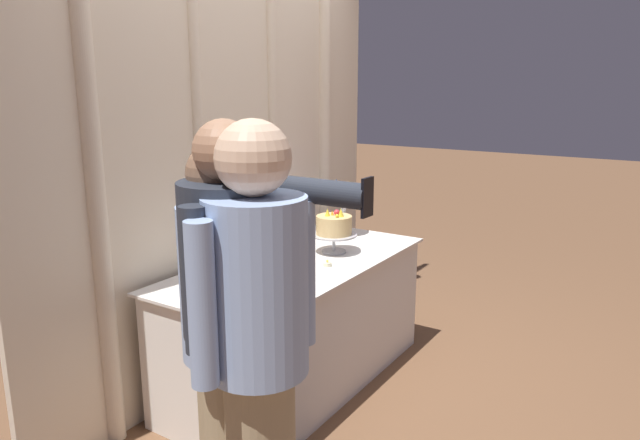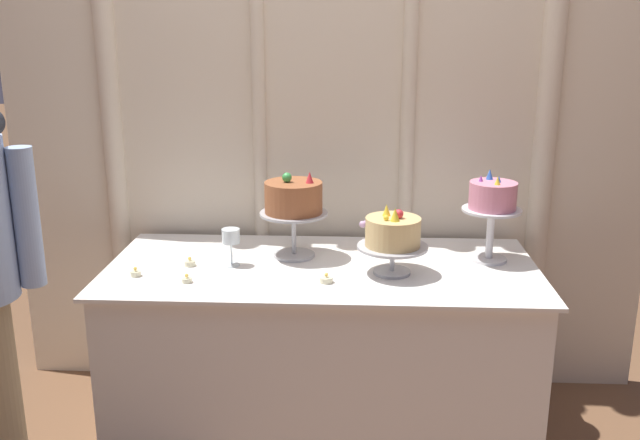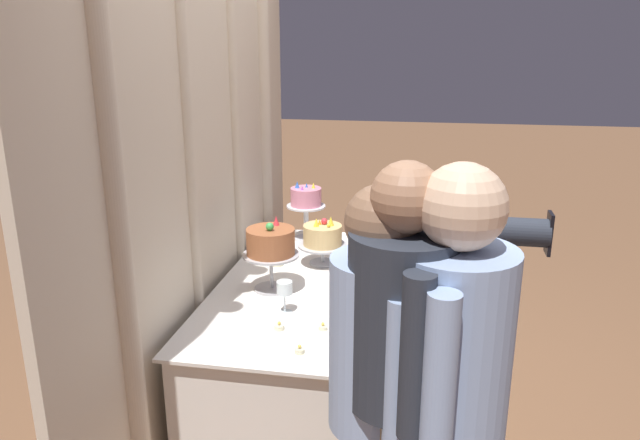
# 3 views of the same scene
# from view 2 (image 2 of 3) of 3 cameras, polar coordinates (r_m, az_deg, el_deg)

# --- Properties ---
(ground_plane) EXTENTS (24.00, 24.00, 0.00)m
(ground_plane) POSITION_cam_2_polar(r_m,az_deg,el_deg) (2.98, 0.07, -17.63)
(ground_plane) COLOR brown
(draped_curtain) EXTENTS (2.86, 0.15, 2.85)m
(draped_curtain) POSITION_cam_2_polar(r_m,az_deg,el_deg) (3.03, 0.79, 12.93)
(draped_curtain) COLOR beige
(draped_curtain) RESTS_ON ground_plane
(cake_table) EXTENTS (1.69, 0.78, 0.72)m
(cake_table) POSITION_cam_2_polar(r_m,az_deg,el_deg) (2.89, 0.17, -10.53)
(cake_table) COLOR white
(cake_table) RESTS_ON ground_plane
(cake_display_leftmost) EXTENTS (0.27, 0.27, 0.36)m
(cake_display_leftmost) POSITION_cam_2_polar(r_m,az_deg,el_deg) (2.79, -2.18, 1.55)
(cake_display_leftmost) COLOR #B2B2B7
(cake_display_leftmost) RESTS_ON cake_table
(cake_display_center) EXTENTS (0.27, 0.27, 0.27)m
(cake_display_center) POSITION_cam_2_polar(r_m,az_deg,el_deg) (2.63, 6.00, -1.23)
(cake_display_center) COLOR #B2B2B7
(cake_display_center) RESTS_ON cake_table
(cake_display_rightmost) EXTENTS (0.24, 0.24, 0.36)m
(cake_display_rightmost) POSITION_cam_2_polar(r_m,az_deg,el_deg) (2.82, 13.97, 1.46)
(cake_display_rightmost) COLOR silver
(cake_display_rightmost) RESTS_ON cake_table
(wine_glass) EXTENTS (0.07, 0.07, 0.15)m
(wine_glass) POSITION_cam_2_polar(r_m,az_deg,el_deg) (2.74, -7.33, -1.47)
(wine_glass) COLOR silver
(wine_glass) RESTS_ON cake_table
(flower_vase) EXTENTS (0.11, 0.08, 0.14)m
(flower_vase) POSITION_cam_2_polar(r_m,az_deg,el_deg) (2.89, 4.42, -1.57)
(flower_vase) COLOR beige
(flower_vase) RESTS_ON cake_table
(tealight_far_left) EXTENTS (0.04, 0.04, 0.04)m
(tealight_far_left) POSITION_cam_2_polar(r_m,az_deg,el_deg) (2.72, -14.91, -4.25)
(tealight_far_left) COLOR beige
(tealight_far_left) RESTS_ON cake_table
(tealight_near_left) EXTENTS (0.04, 0.04, 0.04)m
(tealight_near_left) POSITION_cam_2_polar(r_m,az_deg,el_deg) (2.79, -10.64, -3.49)
(tealight_near_left) COLOR beige
(tealight_near_left) RESTS_ON cake_table
(tealight_near_right) EXTENTS (0.04, 0.04, 0.03)m
(tealight_near_right) POSITION_cam_2_polar(r_m,az_deg,el_deg) (2.61, -10.88, -4.84)
(tealight_near_right) COLOR beige
(tealight_near_right) RESTS_ON cake_table
(tealight_far_right) EXTENTS (0.05, 0.05, 0.04)m
(tealight_far_right) POSITION_cam_2_polar(r_m,az_deg,el_deg) (2.57, 0.52, -4.91)
(tealight_far_right) COLOR beige
(tealight_far_right) RESTS_ON cake_table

